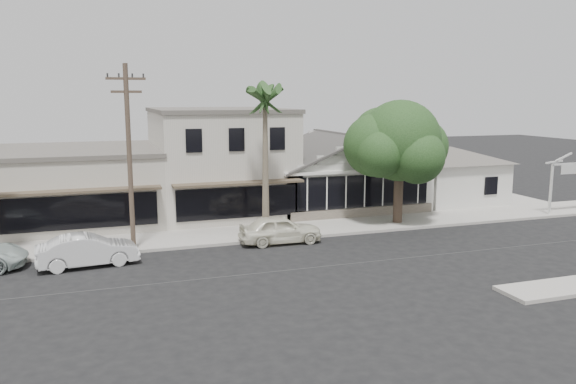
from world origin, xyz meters
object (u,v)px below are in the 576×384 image
object	(u,v)px
car_1	(88,250)
shade_tree	(397,143)
car_0	(280,229)
utility_pole	(129,154)

from	to	relation	value
car_1	shade_tree	bearing A→B (deg)	-85.60
car_0	shade_tree	size ratio (longest dim) A/B	0.58
utility_pole	car_0	xyz separation A→B (m)	(7.29, -0.67, -4.07)
utility_pole	car_1	xyz separation A→B (m)	(-2.07, -1.72, -4.07)
utility_pole	car_1	distance (m)	4.88
car_1	car_0	bearing A→B (deg)	-89.46
utility_pole	shade_tree	bearing A→B (deg)	5.24
car_0	shade_tree	distance (m)	9.07
car_0	utility_pole	bearing A→B (deg)	86.51
car_0	car_1	size ratio (longest dim) A/B	0.97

